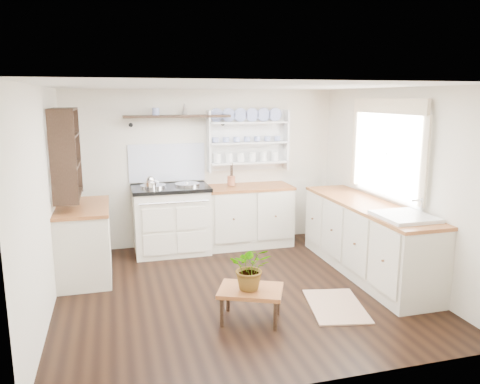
% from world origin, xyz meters
% --- Properties ---
extents(floor, '(4.00, 3.80, 0.01)m').
position_xyz_m(floor, '(0.00, 0.00, 0.00)').
color(floor, black).
rests_on(floor, ground).
extents(wall_back, '(4.00, 0.02, 2.30)m').
position_xyz_m(wall_back, '(0.00, 1.90, 1.15)').
color(wall_back, silver).
rests_on(wall_back, ground).
extents(wall_right, '(0.02, 3.80, 2.30)m').
position_xyz_m(wall_right, '(2.00, 0.00, 1.15)').
color(wall_right, silver).
rests_on(wall_right, ground).
extents(wall_left, '(0.02, 3.80, 2.30)m').
position_xyz_m(wall_left, '(-2.00, 0.00, 1.15)').
color(wall_left, silver).
rests_on(wall_left, ground).
extents(ceiling, '(4.00, 3.80, 0.01)m').
position_xyz_m(ceiling, '(0.00, 0.00, 2.30)').
color(ceiling, white).
rests_on(ceiling, wall_back).
extents(window, '(0.08, 1.55, 1.22)m').
position_xyz_m(window, '(1.95, 0.15, 1.56)').
color(window, white).
rests_on(window, wall_right).
extents(aga_cooker, '(1.07, 0.74, 0.99)m').
position_xyz_m(aga_cooker, '(-0.55, 1.57, 0.49)').
color(aga_cooker, white).
rests_on(aga_cooker, floor).
extents(back_cabinets, '(1.27, 0.63, 0.90)m').
position_xyz_m(back_cabinets, '(0.60, 1.60, 0.46)').
color(back_cabinets, beige).
rests_on(back_cabinets, floor).
extents(right_cabinets, '(0.62, 2.43, 0.90)m').
position_xyz_m(right_cabinets, '(1.70, 0.10, 0.46)').
color(right_cabinets, beige).
rests_on(right_cabinets, floor).
extents(belfast_sink, '(0.55, 0.60, 0.45)m').
position_xyz_m(belfast_sink, '(1.70, -0.65, 0.80)').
color(belfast_sink, white).
rests_on(belfast_sink, right_cabinets).
extents(left_cabinets, '(0.62, 1.13, 0.90)m').
position_xyz_m(left_cabinets, '(-1.70, 0.90, 0.46)').
color(left_cabinets, beige).
rests_on(left_cabinets, floor).
extents(plate_rack, '(1.20, 0.22, 0.90)m').
position_xyz_m(plate_rack, '(0.65, 1.86, 1.56)').
color(plate_rack, white).
rests_on(plate_rack, wall_back).
extents(high_shelf, '(1.50, 0.29, 0.16)m').
position_xyz_m(high_shelf, '(-0.40, 1.78, 1.91)').
color(high_shelf, black).
rests_on(high_shelf, wall_back).
extents(left_shelving, '(0.28, 0.80, 1.05)m').
position_xyz_m(left_shelving, '(-1.84, 0.90, 1.55)').
color(left_shelving, black).
rests_on(left_shelving, wall_left).
extents(kettle, '(0.16, 0.16, 0.20)m').
position_xyz_m(kettle, '(-0.83, 1.45, 1.03)').
color(kettle, silver).
rests_on(kettle, aga_cooker).
extents(utensil_crock, '(0.12, 0.12, 0.14)m').
position_xyz_m(utensil_crock, '(0.36, 1.68, 0.98)').
color(utensil_crock, brown).
rests_on(utensil_crock, back_cabinets).
extents(center_table, '(0.74, 0.65, 0.34)m').
position_xyz_m(center_table, '(-0.07, -0.76, 0.29)').
color(center_table, brown).
rests_on(center_table, floor).
extents(potted_plant, '(0.48, 0.45, 0.44)m').
position_xyz_m(potted_plant, '(-0.07, -0.76, 0.56)').
color(potted_plant, '#3F7233').
rests_on(potted_plant, center_table).
extents(floor_rug, '(0.71, 0.94, 0.02)m').
position_xyz_m(floor_rug, '(0.89, -0.71, 0.01)').
color(floor_rug, '#936E55').
rests_on(floor_rug, floor).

